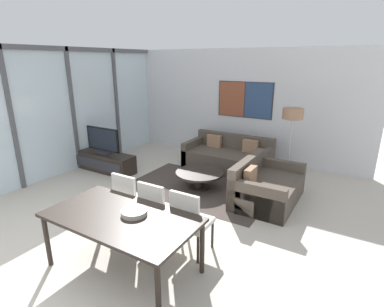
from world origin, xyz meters
TOP-DOWN VIEW (x-y plane):
  - ground_plane at (0.00, 0.00)m, footprint 24.00×24.00m
  - wall_back at (0.01, 5.59)m, footprint 6.72×0.09m
  - window_wall_left at (-2.85, 2.80)m, footprint 0.07×5.59m
  - area_rug at (0.29, 3.24)m, footprint 2.86×1.87m
  - tv_console at (-2.15, 2.99)m, footprint 1.58×0.48m
  - television at (-2.15, 2.99)m, footprint 0.97×0.20m
  - sofa_main at (0.29, 4.68)m, footprint 2.01×1.00m
  - sofa_side at (1.59, 3.37)m, footprint 1.00×1.54m
  - coffee_table at (0.29, 3.24)m, footprint 0.97×0.97m
  - dining_table at (0.72, 0.60)m, footprint 1.85×0.99m
  - dining_chair_left at (0.18, 1.34)m, footprint 0.46×0.46m
  - dining_chair_centre at (0.72, 1.29)m, footprint 0.46×0.46m
  - dining_chair_right at (1.25, 1.28)m, footprint 0.46×0.46m
  - fruit_bowl at (0.83, 0.70)m, footprint 0.32×0.32m
  - floor_lamp at (1.72, 4.58)m, footprint 0.42×0.42m

SIDE VIEW (x-z plane):
  - ground_plane at x=0.00m, z-range 0.00..0.00m
  - area_rug at x=0.29m, z-range 0.00..0.01m
  - tv_console at x=-2.15m, z-range 0.00..0.43m
  - sofa_side at x=1.59m, z-range -0.12..0.65m
  - sofa_main at x=0.29m, z-range -0.12..0.65m
  - coffee_table at x=0.29m, z-range 0.09..0.44m
  - dining_chair_left at x=0.18m, z-range 0.06..0.99m
  - dining_chair_centre at x=0.72m, z-range 0.06..0.99m
  - dining_chair_right at x=1.25m, z-range 0.06..0.99m
  - dining_table at x=0.72m, z-range 0.31..1.05m
  - television at x=-2.15m, z-range 0.42..1.03m
  - fruit_bowl at x=0.83m, z-range 0.75..0.81m
  - floor_lamp at x=1.72m, z-range 0.59..2.17m
  - wall_back at x=0.01m, z-range 0.01..2.81m
  - window_wall_left at x=-2.85m, z-range 0.13..2.93m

